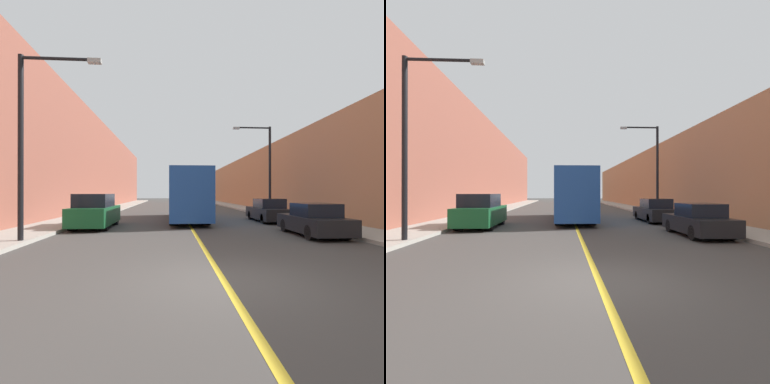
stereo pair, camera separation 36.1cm
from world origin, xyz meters
TOP-DOWN VIEW (x-y plane):
  - ground_plane at (0.00, 0.00)m, footprint 200.00×200.00m
  - sidewalk_left at (-7.74, 30.00)m, footprint 2.68×72.00m
  - sidewalk_right at (7.74, 30.00)m, footprint 2.68×72.00m
  - building_row_left at (-11.08, 30.00)m, footprint 4.00×72.00m
  - building_row_right at (11.08, 30.00)m, footprint 4.00×72.00m
  - road_center_line at (0.00, 30.00)m, footprint 0.16×72.00m
  - bus at (0.01, 14.57)m, footprint 2.45×10.53m
  - parked_suv_left at (-5.27, 10.44)m, footprint 1.93×4.76m
  - car_right_near at (5.26, 6.62)m, footprint 1.78×4.25m
  - car_right_mid at (5.39, 13.20)m, footprint 1.79×4.79m
  - street_lamp_left at (-6.39, 5.18)m, footprint 3.04×0.24m
  - street_lamp_right at (6.40, 16.72)m, footprint 3.04×0.24m

SIDE VIEW (x-z plane):
  - ground_plane at x=0.00m, z-range 0.00..0.00m
  - road_center_line at x=0.00m, z-range 0.00..0.01m
  - sidewalk_left at x=-7.74m, z-range 0.00..0.15m
  - sidewalk_right at x=7.74m, z-range 0.00..0.15m
  - car_right_near at x=5.26m, z-range -0.07..1.38m
  - car_right_mid at x=5.39m, z-range -0.07..1.46m
  - parked_suv_left at x=-5.27m, z-range -0.07..1.79m
  - bus at x=0.01m, z-range 0.11..3.48m
  - building_row_right at x=11.08m, z-range 0.00..6.93m
  - street_lamp_left at x=-6.39m, z-range 0.73..7.63m
  - street_lamp_right at x=6.40m, z-range 0.73..7.72m
  - building_row_left at x=-11.08m, z-range 0.00..10.28m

